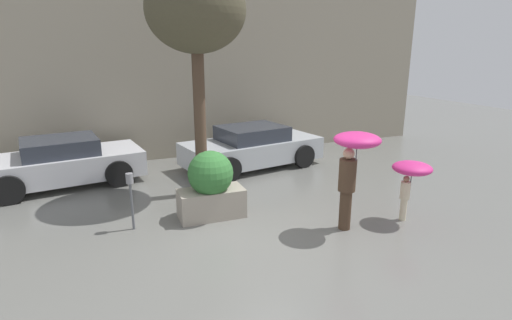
{
  "coord_description": "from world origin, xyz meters",
  "views": [
    {
      "loc": [
        -2.57,
        -6.41,
        3.46
      ],
      "look_at": [
        0.6,
        1.6,
        1.05
      ],
      "focal_mm": 28.0,
      "sensor_mm": 36.0,
      "label": 1
    }
  ],
  "objects": [
    {
      "name": "parked_car_near",
      "position": [
        1.59,
        4.44,
        0.6
      ],
      "size": [
        4.37,
        2.55,
        1.25
      ],
      "rotation": [
        0.0,
        0.0,
        1.76
      ],
      "color": "#B7BCC1",
      "rests_on": "ground"
    },
    {
      "name": "ground_plane",
      "position": [
        0.0,
        0.0,
        0.0
      ],
      "size": [
        40.0,
        40.0,
        0.0
      ],
      "primitive_type": "plane",
      "color": "slate"
    },
    {
      "name": "building_facade",
      "position": [
        0.0,
        6.5,
        3.0
      ],
      "size": [
        18.0,
        0.3,
        6.0
      ],
      "color": "#9E937F",
      "rests_on": "ground"
    },
    {
      "name": "person_child",
      "position": [
        3.16,
        -0.43,
        1.06
      ],
      "size": [
        0.78,
        0.78,
        1.27
      ],
      "rotation": [
        0.0,
        0.0,
        -0.99
      ],
      "color": "beige",
      "rests_on": "ground"
    },
    {
      "name": "planter_box",
      "position": [
        -0.55,
        1.26,
        0.71
      ],
      "size": [
        1.37,
        0.95,
        1.44
      ],
      "color": "#9E9384",
      "rests_on": "ground"
    },
    {
      "name": "parked_car_far",
      "position": [
        -3.6,
        4.72,
        0.6
      ],
      "size": [
        4.17,
        2.44,
        1.25
      ],
      "rotation": [
        0.0,
        0.0,
        1.72
      ],
      "color": "silver",
      "rests_on": "ground"
    },
    {
      "name": "parking_meter",
      "position": [
        -2.16,
        1.24,
        0.84
      ],
      "size": [
        0.14,
        0.14,
        1.16
      ],
      "color": "#595B60",
      "rests_on": "ground"
    },
    {
      "name": "street_tree",
      "position": [
        -0.38,
        2.71,
        4.21
      ],
      "size": [
        2.22,
        2.22,
        5.23
      ],
      "color": "brown",
      "rests_on": "ground"
    },
    {
      "name": "person_adult",
      "position": [
        1.79,
        -0.35,
        1.49
      ],
      "size": [
        0.87,
        0.87,
        1.97
      ],
      "rotation": [
        0.0,
        0.0,
        -1.03
      ],
      "color": "#473323",
      "rests_on": "ground"
    }
  ]
}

